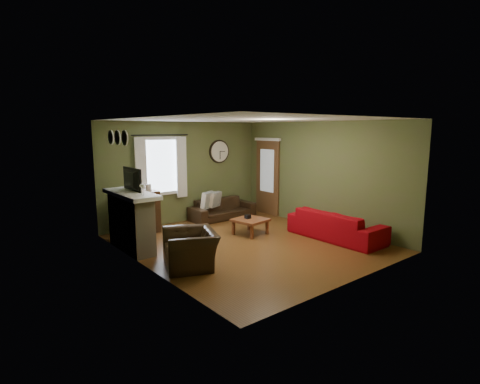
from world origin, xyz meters
TOP-DOWN VIEW (x-y plane):
  - floor at (0.00, 0.00)m, footprint 4.60×5.20m
  - ceiling at (0.00, 0.00)m, footprint 4.60×5.20m
  - wall_left at (-2.30, 0.00)m, footprint 0.00×5.20m
  - wall_right at (2.30, 0.00)m, footprint 0.00×5.20m
  - wall_back at (0.00, 2.60)m, footprint 4.60×0.00m
  - wall_front at (0.00, -2.60)m, footprint 4.60×0.00m
  - fireplace at (-2.10, 1.15)m, footprint 0.40×1.40m
  - firebox at (-1.91, 1.15)m, footprint 0.04×0.60m
  - mantel at (-2.07, 1.15)m, footprint 0.58×1.60m
  - tv at (-2.05, 1.30)m, footprint 0.08×0.60m
  - tv_screen at (-1.97, 1.30)m, footprint 0.02×0.62m
  - medallion_left at (-2.28, 0.80)m, footprint 0.28×0.28m
  - medallion_mid at (-2.28, 1.15)m, footprint 0.28×0.28m
  - medallion_right at (-2.28, 1.50)m, footprint 0.28×0.28m
  - window_pane at (-0.70, 2.58)m, footprint 1.00×0.02m
  - curtain_rod at (-0.70, 2.48)m, footprint 0.03×0.03m
  - curtain_left at (-1.25, 2.48)m, footprint 0.28×0.04m
  - curtain_right at (-0.15, 2.48)m, footprint 0.28×0.04m
  - wall_clock at (1.10, 2.55)m, footprint 0.64×0.06m
  - door at (2.27, 1.85)m, footprint 0.05×0.90m
  - bookshelf at (-1.44, 2.15)m, footprint 0.83×0.35m
  - book at (-1.34, 2.18)m, footprint 0.29×0.30m
  - sofa_brown at (0.93, 2.19)m, footprint 1.84×0.72m
  - pillow_left at (0.70, 2.20)m, footprint 0.42×0.26m
  - pillow_right at (0.48, 2.24)m, footprint 0.46×0.30m
  - sofa_red at (1.74, -0.95)m, footprint 0.85×2.16m
  - armchair at (-1.67, -0.40)m, footprint 1.18×1.25m
  - coffee_table at (0.48, 0.50)m, footprint 0.79×0.79m
  - tissue_box at (0.46, 0.57)m, footprint 0.12×0.12m
  - wine_glass_a at (-2.05, 0.60)m, footprint 0.07×0.07m
  - wine_glass_b at (-2.05, 0.69)m, footprint 0.07×0.07m

SIDE VIEW (x-z plane):
  - floor at x=0.00m, z-range 0.00..0.00m
  - coffee_table at x=0.48m, z-range 0.00..0.37m
  - sofa_brown at x=0.93m, z-range 0.00..0.54m
  - firebox at x=-1.91m, z-range 0.02..0.57m
  - sofa_red at x=1.74m, z-range 0.00..0.63m
  - armchair at x=-1.67m, z-range 0.00..0.65m
  - tissue_box at x=0.46m, z-range 0.36..0.44m
  - bookshelf at x=-1.44m, z-range 0.00..0.98m
  - fireplace at x=-2.10m, z-range 0.00..1.10m
  - pillow_left at x=0.70m, z-range 0.35..0.75m
  - pillow_right at x=0.48m, z-range 0.33..0.77m
  - book at x=-1.34m, z-range 0.95..0.97m
  - door at x=2.27m, z-range 0.00..2.10m
  - mantel at x=-2.07m, z-range 1.10..1.18m
  - wine_glass_b at x=-2.05m, z-range 1.18..1.39m
  - wine_glass_a at x=-2.05m, z-range 1.18..1.39m
  - wall_left at x=-2.30m, z-range 0.00..2.60m
  - wall_right at x=2.30m, z-range 0.00..2.60m
  - wall_back at x=0.00m, z-range 0.00..2.60m
  - wall_front at x=0.00m, z-range 0.00..2.60m
  - tv at x=-2.05m, z-range 1.18..1.53m
  - tv_screen at x=-1.97m, z-range 1.23..1.59m
  - curtain_left at x=-1.25m, z-range 0.67..2.23m
  - curtain_right at x=-0.15m, z-range 0.67..2.23m
  - window_pane at x=-0.70m, z-range 0.85..2.15m
  - wall_clock at x=1.10m, z-range 1.48..2.12m
  - medallion_left at x=-2.28m, z-range 2.24..2.26m
  - medallion_mid at x=-2.28m, z-range 2.24..2.26m
  - medallion_right at x=-2.28m, z-range 2.24..2.26m
  - curtain_rod at x=-0.70m, z-range 1.52..3.02m
  - ceiling at x=0.00m, z-range 2.60..2.60m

